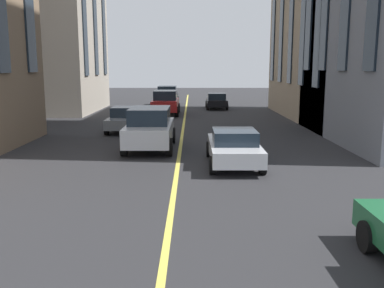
{
  "coord_description": "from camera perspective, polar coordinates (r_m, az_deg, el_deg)",
  "views": [
    {
      "loc": [
        2.18,
        -0.53,
        3.64
      ],
      "look_at": [
        13.1,
        -0.54,
        1.67
      ],
      "focal_mm": 39.72,
      "sensor_mm": 36.0,
      "label": 1
    }
  ],
  "objects": [
    {
      "name": "car_silver_oncoming",
      "position": [
        19.18,
        -5.66,
        2.17
      ],
      "size": [
        4.7,
        2.14,
        1.88
      ],
      "color": "#B7BABF",
      "rests_on": "ground_plane"
    },
    {
      "name": "car_red_near",
      "position": [
        33.41,
        -3.57,
        5.62
      ],
      "size": [
        4.7,
        2.14,
        1.88
      ],
      "color": "#B21E1E",
      "rests_on": "ground_plane"
    },
    {
      "name": "car_silver_parked_a",
      "position": [
        16.03,
        5.64,
        -0.38
      ],
      "size": [
        4.4,
        1.95,
        1.37
      ],
      "color": "#B7BABF",
      "rests_on": "ground_plane"
    },
    {
      "name": "lane_centre_line",
      "position": [
        18.19,
        -1.7,
        -1.3
      ],
      "size": [
        80.0,
        0.16,
        0.01
      ],
      "color": "#D8C64C",
      "rests_on": "ground_plane"
    },
    {
      "name": "car_grey_far",
      "position": [
        24.87,
        -8.93,
        3.31
      ],
      "size": [
        3.9,
        1.89,
        1.4
      ],
      "color": "slate",
      "rests_on": "ground_plane"
    },
    {
      "name": "car_black_mid",
      "position": [
        41.79,
        -3.32,
        6.55
      ],
      "size": [
        4.7,
        2.14,
        1.88
      ],
      "color": "black",
      "rests_on": "ground_plane"
    },
    {
      "name": "car_black_trailing",
      "position": [
        38.14,
        3.31,
        5.79
      ],
      "size": [
        3.9,
        1.89,
        1.4
      ],
      "color": "black",
      "rests_on": "ground_plane"
    }
  ]
}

